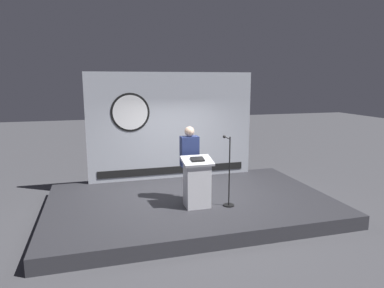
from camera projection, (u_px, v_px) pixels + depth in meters
name	position (u px, v px, depth m)	size (l,w,h in m)	color
ground_plane	(190.00, 211.00, 8.07)	(40.00, 40.00, 0.00)	#4C4C51
stage_platform	(190.00, 205.00, 8.04)	(6.40, 4.00, 0.30)	#333338
banner_display	(171.00, 126.00, 9.49)	(4.58, 0.12, 2.91)	#B2B7C1
podium	(197.00, 183.00, 7.42)	(0.64, 0.50, 1.09)	silver
speaker_person	(189.00, 163.00, 7.80)	(0.40, 0.26, 1.69)	black
microphone_stand	(228.00, 182.00, 7.50)	(0.24, 0.49, 1.53)	black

